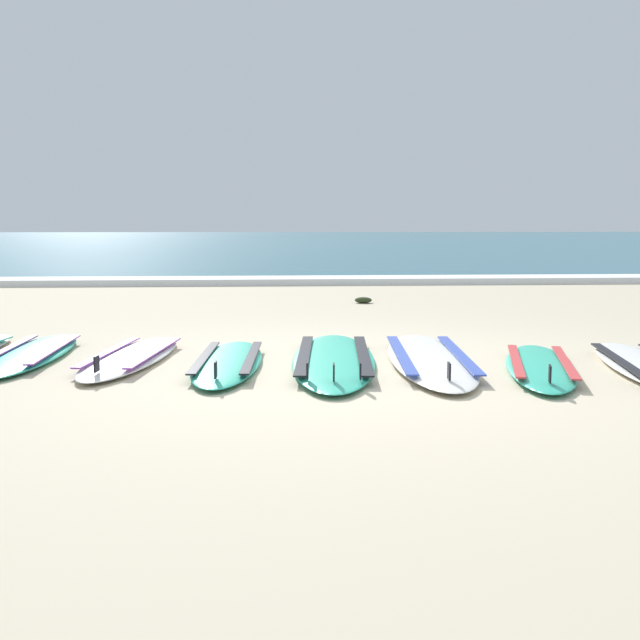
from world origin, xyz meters
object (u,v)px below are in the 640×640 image
(surfboard_2, at_px, (132,357))
(surfboard_1, at_px, (31,354))
(surfboard_4, at_px, (334,359))
(surfboard_5, at_px, (430,359))
(surfboard_6, at_px, (540,366))
(surfboard_3, at_px, (228,362))

(surfboard_2, bearing_deg, surfboard_1, 166.78)
(surfboard_1, relative_size, surfboard_4, 0.81)
(surfboard_4, distance_m, surfboard_5, 0.74)
(surfboard_4, bearing_deg, surfboard_2, 172.42)
(surfboard_6, bearing_deg, surfboard_3, 172.07)
(surfboard_3, xyz_separation_m, surfboard_6, (2.30, -0.32, 0.00))
(surfboard_1, distance_m, surfboard_4, 2.44)
(surfboard_4, distance_m, surfboard_6, 1.54)
(surfboard_1, height_order, surfboard_2, same)
(surfboard_2, xyz_separation_m, surfboard_6, (3.06, -0.60, 0.00))
(surfboard_2, distance_m, surfboard_6, 3.12)
(surfboard_2, height_order, surfboard_6, same)
(surfboard_1, bearing_deg, surfboard_5, -7.78)
(surfboard_5, distance_m, surfboard_6, 0.83)
(surfboard_1, distance_m, surfboard_6, 3.97)
(surfboard_1, xyz_separation_m, surfboard_4, (2.40, -0.40, 0.00))
(surfboard_3, distance_m, surfboard_6, 2.32)
(surfboard_3, distance_m, surfboard_5, 1.55)
(surfboard_1, bearing_deg, surfboard_4, -9.55)
(surfboard_2, height_order, surfboard_4, same)
(surfboard_2, relative_size, surfboard_6, 1.03)
(surfboard_1, xyz_separation_m, surfboard_6, (3.89, -0.79, 0.00))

